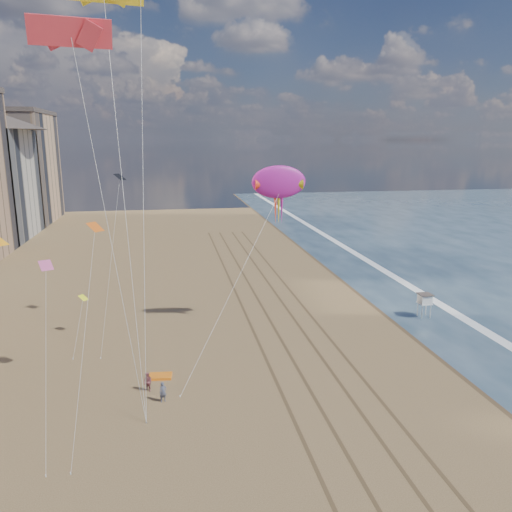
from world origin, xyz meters
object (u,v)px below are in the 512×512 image
Objects in this scene: lifeguard_stand at (425,299)px; kite_flyer_a at (163,392)px; grounded_kite at (160,376)px; kite_flyer_b at (148,382)px; show_kite at (279,182)px.

lifeguard_stand is 32.76m from kite_flyer_a.
grounded_kite is 2.58m from kite_flyer_b.
show_kite reaches higher than grounded_kite.
kite_flyer_a reaches higher than kite_flyer_b.
lifeguard_stand is 33.12m from kite_flyer_b.
kite_flyer_b is (-0.95, -2.29, 0.70)m from grounded_kite.
show_kite is 23.19m from kite_flyer_b.
grounded_kite is 22.04m from show_kite.
lifeguard_stand is at bearing 4.42° from kite_flyer_a.
show_kite reaches higher than lifeguard_stand.
grounded_kite is 1.20× the size of kite_flyer_a.
kite_flyer_a is (0.28, -4.17, 0.70)m from grounded_kite.
kite_flyer_a is (-29.47, -14.24, -1.32)m from lifeguard_stand.
kite_flyer_b is (-13.31, -11.78, -14.90)m from show_kite.
kite_flyer_a is at bearing -131.48° from show_kite.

